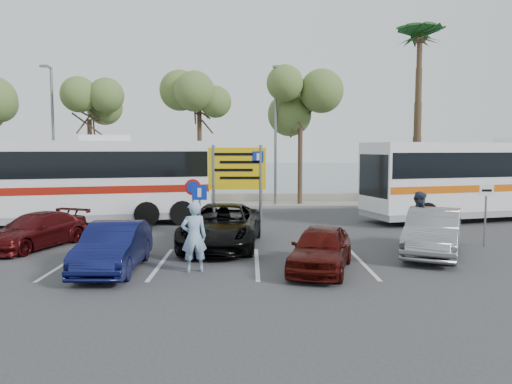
{
  "coord_description": "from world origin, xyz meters",
  "views": [
    {
      "loc": [
        1.48,
        -15.83,
        3.47
      ],
      "look_at": [
        1.72,
        3.0,
        1.82
      ],
      "focal_mm": 35.0,
      "sensor_mm": 36.0,
      "label": 1
    }
  ],
  "objects_px": {
    "coach_bus_left": "(61,184)",
    "street_lamp_right": "(276,129)",
    "coach_bus_right": "(490,182)",
    "street_lamp_left": "(53,129)",
    "car_blue": "(114,247)",
    "car_red": "(321,248)",
    "pedestrian_near": "(194,237)",
    "suv_black": "(222,226)",
    "car_silver_b": "(433,232)",
    "direction_sign": "(237,176)",
    "pedestrian_far": "(420,221)",
    "car_maroon": "(36,231)"
  },
  "relations": [
    {
      "from": "coach_bus_left",
      "to": "street_lamp_right",
      "type": "bearing_deg",
      "value": 35.18
    },
    {
      "from": "street_lamp_right",
      "to": "coach_bus_right",
      "type": "distance_m",
      "value": 11.78
    },
    {
      "from": "street_lamp_left",
      "to": "coach_bus_left",
      "type": "relative_size",
      "value": 0.6
    },
    {
      "from": "car_blue",
      "to": "street_lamp_right",
      "type": "bearing_deg",
      "value": 70.22
    },
    {
      "from": "street_lamp_right",
      "to": "car_red",
      "type": "height_order",
      "value": "street_lamp_right"
    },
    {
      "from": "pedestrian_near",
      "to": "street_lamp_right",
      "type": "bearing_deg",
      "value": -116.71
    },
    {
      "from": "coach_bus_left",
      "to": "street_lamp_left",
      "type": "bearing_deg",
      "value": 113.44
    },
    {
      "from": "suv_black",
      "to": "street_lamp_left",
      "type": "bearing_deg",
      "value": 135.94
    },
    {
      "from": "car_silver_b",
      "to": "car_blue",
      "type": "bearing_deg",
      "value": -144.72
    },
    {
      "from": "street_lamp_left",
      "to": "coach_bus_right",
      "type": "relative_size",
      "value": 0.61
    },
    {
      "from": "suv_black",
      "to": "direction_sign",
      "type": "bearing_deg",
      "value": 78.26
    },
    {
      "from": "coach_bus_left",
      "to": "pedestrian_near",
      "type": "distance_m",
      "value": 10.97
    },
    {
      "from": "suv_black",
      "to": "car_red",
      "type": "bearing_deg",
      "value": -43.93
    },
    {
      "from": "car_blue",
      "to": "pedestrian_far",
      "type": "bearing_deg",
      "value": 15.85
    },
    {
      "from": "direction_sign",
      "to": "car_red",
      "type": "distance_m",
      "value": 5.97
    },
    {
      "from": "pedestrian_near",
      "to": "coach_bus_left",
      "type": "bearing_deg",
      "value": -66.52
    },
    {
      "from": "car_blue",
      "to": "car_silver_b",
      "type": "xyz_separation_m",
      "value": [
        9.84,
        1.97,
        0.07
      ]
    },
    {
      "from": "street_lamp_right",
      "to": "suv_black",
      "type": "xyz_separation_m",
      "value": [
        -2.5,
        -12.02,
        -3.84
      ]
    },
    {
      "from": "pedestrian_near",
      "to": "pedestrian_far",
      "type": "distance_m",
      "value": 7.98
    },
    {
      "from": "direction_sign",
      "to": "coach_bus_right",
      "type": "relative_size",
      "value": 0.28
    },
    {
      "from": "car_blue",
      "to": "car_maroon",
      "type": "bearing_deg",
      "value": 136.88
    },
    {
      "from": "car_blue",
      "to": "car_silver_b",
      "type": "height_order",
      "value": "car_silver_b"
    },
    {
      "from": "street_lamp_right",
      "to": "pedestrian_near",
      "type": "distance_m",
      "value": 16.23
    },
    {
      "from": "coach_bus_right",
      "to": "car_red",
      "type": "xyz_separation_m",
      "value": [
        -9.71,
        -10.23,
        -1.21
      ]
    },
    {
      "from": "direction_sign",
      "to": "suv_black",
      "type": "distance_m",
      "value": 2.44
    },
    {
      "from": "street_lamp_left",
      "to": "coach_bus_right",
      "type": "xyz_separation_m",
      "value": [
        23.21,
        -5.21,
        -2.75
      ]
    },
    {
      "from": "street_lamp_left",
      "to": "street_lamp_right",
      "type": "bearing_deg",
      "value": 0.0
    },
    {
      "from": "street_lamp_left",
      "to": "pedestrian_far",
      "type": "relative_size",
      "value": 3.98
    },
    {
      "from": "car_maroon",
      "to": "car_red",
      "type": "distance_m",
      "value": 10.1
    },
    {
      "from": "car_blue",
      "to": "suv_black",
      "type": "distance_m",
      "value": 4.41
    },
    {
      "from": "car_red",
      "to": "car_silver_b",
      "type": "relative_size",
      "value": 0.83
    },
    {
      "from": "car_blue",
      "to": "coach_bus_right",
      "type": "bearing_deg",
      "value": 32.59
    },
    {
      "from": "car_silver_b",
      "to": "car_red",
      "type": "bearing_deg",
      "value": -128.58
    },
    {
      "from": "street_lamp_right",
      "to": "car_blue",
      "type": "xyz_separation_m",
      "value": [
        -5.38,
        -15.35,
        -3.92
      ]
    },
    {
      "from": "car_blue",
      "to": "suv_black",
      "type": "xyz_separation_m",
      "value": [
        2.88,
        3.33,
        0.08
      ]
    },
    {
      "from": "coach_bus_left",
      "to": "car_red",
      "type": "bearing_deg",
      "value": -38.84
    },
    {
      "from": "suv_black",
      "to": "car_silver_b",
      "type": "relative_size",
      "value": 1.19
    },
    {
      "from": "car_red",
      "to": "direction_sign",
      "type": "bearing_deg",
      "value": 132.15
    },
    {
      "from": "coach_bus_right",
      "to": "car_blue",
      "type": "height_order",
      "value": "coach_bus_right"
    },
    {
      "from": "street_lamp_right",
      "to": "pedestrian_near",
      "type": "xyz_separation_m",
      "value": [
        -3.09,
        -15.52,
        -3.6
      ]
    },
    {
      "from": "direction_sign",
      "to": "car_red",
      "type": "xyz_separation_m",
      "value": [
        2.5,
        -5.12,
        -1.78
      ]
    },
    {
      "from": "coach_bus_right",
      "to": "car_maroon",
      "type": "relative_size",
      "value": 3.14
    },
    {
      "from": "car_silver_b",
      "to": "pedestrian_far",
      "type": "bearing_deg",
      "value": 123.8
    },
    {
      "from": "direction_sign",
      "to": "car_silver_b",
      "type": "xyz_separation_m",
      "value": [
        6.45,
        -3.06,
        -1.68
      ]
    },
    {
      "from": "suv_black",
      "to": "car_silver_b",
      "type": "distance_m",
      "value": 7.09
    },
    {
      "from": "car_blue",
      "to": "car_maroon",
      "type": "relative_size",
      "value": 0.99
    },
    {
      "from": "car_maroon",
      "to": "pedestrian_near",
      "type": "bearing_deg",
      "value": -10.32
    },
    {
      "from": "suv_black",
      "to": "car_silver_b",
      "type": "height_order",
      "value": "suv_black"
    },
    {
      "from": "suv_black",
      "to": "pedestrian_far",
      "type": "distance_m",
      "value": 6.83
    },
    {
      "from": "direction_sign",
      "to": "pedestrian_near",
      "type": "xyz_separation_m",
      "value": [
        -1.09,
        -5.2,
        -1.43
      ]
    }
  ]
}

